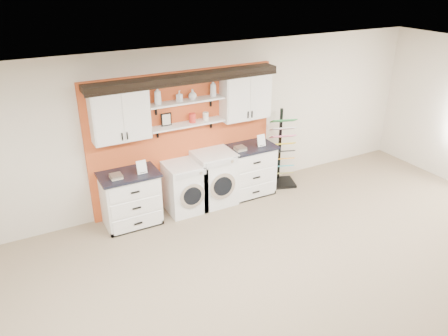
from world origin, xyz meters
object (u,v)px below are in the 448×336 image
sample_rack (281,161)px  dryer (214,178)px  base_cabinet_right (248,170)px  washer (184,187)px  base_cabinet_left (131,199)px

sample_rack → dryer: bearing=-160.1°
dryer → base_cabinet_right: bearing=0.3°
washer → dryer: dryer is taller
base_cabinet_left → washer: bearing=-0.2°
washer → dryer: size_ratio=0.91×
base_cabinet_left → sample_rack: sample_rack is taller
washer → sample_rack: sample_rack is taller
base_cabinet_left → dryer: dryer is taller
base_cabinet_right → washer: 1.30m
base_cabinet_left → sample_rack: (3.04, 0.03, 0.03)m
washer → sample_rack: (2.07, 0.03, 0.05)m
base_cabinet_right → washer: base_cabinet_right is taller
base_cabinet_right → sample_rack: bearing=2.3°
base_cabinet_right → dryer: dryer is taller
base_cabinet_left → sample_rack: size_ratio=0.63×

